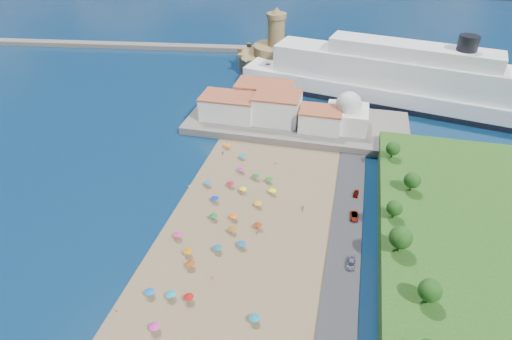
# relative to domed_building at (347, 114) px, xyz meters

# --- Properties ---
(ground) EXTENTS (700.00, 700.00, 0.00)m
(ground) POSITION_rel_domed_building_xyz_m (-30.00, -71.00, -8.97)
(ground) COLOR #071938
(ground) RESTS_ON ground
(terrace) EXTENTS (90.00, 36.00, 3.00)m
(terrace) POSITION_rel_domed_building_xyz_m (-20.00, 2.00, -7.47)
(terrace) COLOR #59544C
(terrace) RESTS_ON ground
(jetty) EXTENTS (18.00, 70.00, 2.40)m
(jetty) POSITION_rel_domed_building_xyz_m (-42.00, 37.00, -7.77)
(jetty) COLOR #59544C
(jetty) RESTS_ON ground
(breakwater) EXTENTS (199.03, 34.77, 2.60)m
(breakwater) POSITION_rel_domed_building_xyz_m (-140.00, 82.00, -7.67)
(breakwater) COLOR #59544C
(breakwater) RESTS_ON ground
(waterfront_buildings) EXTENTS (57.00, 29.00, 11.00)m
(waterfront_buildings) POSITION_rel_domed_building_xyz_m (-33.05, 2.64, -1.10)
(waterfront_buildings) COLOR silver
(waterfront_buildings) RESTS_ON terrace
(domed_building) EXTENTS (16.00, 16.00, 15.00)m
(domed_building) POSITION_rel_domed_building_xyz_m (0.00, 0.00, 0.00)
(domed_building) COLOR silver
(domed_building) RESTS_ON terrace
(fortress) EXTENTS (40.00, 40.00, 32.40)m
(fortress) POSITION_rel_domed_building_xyz_m (-42.00, 67.00, -2.29)
(fortress) COLOR olive
(fortress) RESTS_ON ground
(cruise_ship) EXTENTS (155.44, 53.00, 33.65)m
(cruise_ship) POSITION_rel_domed_building_xyz_m (24.19, 35.48, 0.99)
(cruise_ship) COLOR black
(cruise_ship) RESTS_ON ground
(beach_parasols) EXTENTS (31.10, 111.63, 2.20)m
(beach_parasols) POSITION_rel_domed_building_xyz_m (-31.81, -80.78, -6.83)
(beach_parasols) COLOR gray
(beach_parasols) RESTS_ON beach
(beachgoers) EXTENTS (38.60, 101.83, 1.88)m
(beachgoers) POSITION_rel_domed_building_xyz_m (-29.65, -65.30, -7.85)
(beachgoers) COLOR tan
(beachgoers) RESTS_ON beach
(parked_cars) EXTENTS (2.44, 77.99, 1.40)m
(parked_cars) POSITION_rel_domed_building_xyz_m (6.00, -69.80, -7.59)
(parked_cars) COLOR gray
(parked_cars) RESTS_ON promenade
(hillside_trees) EXTENTS (11.81, 112.40, 7.53)m
(hillside_trees) POSITION_rel_domed_building_xyz_m (18.36, -77.97, 1.00)
(hillside_trees) COLOR #382314
(hillside_trees) RESTS_ON hillside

